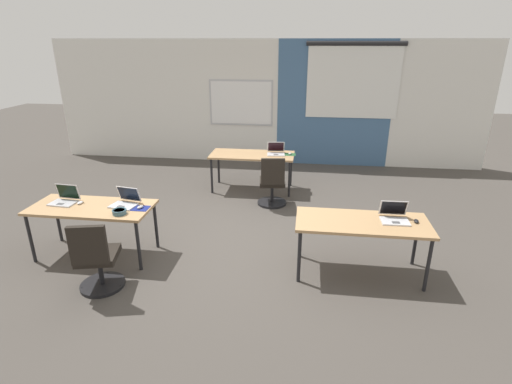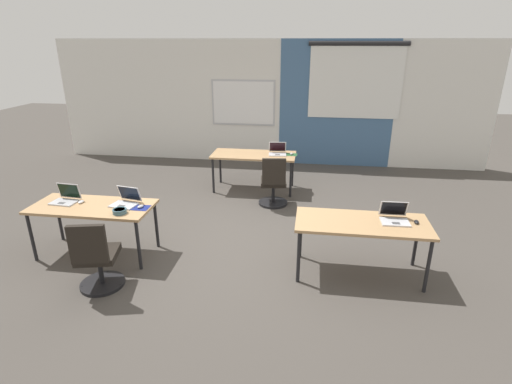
{
  "view_description": "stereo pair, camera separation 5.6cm",
  "coord_description": "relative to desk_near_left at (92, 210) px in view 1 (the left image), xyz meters",
  "views": [
    {
      "loc": [
        1.04,
        -5.07,
        2.77
      ],
      "look_at": [
        0.41,
        -0.3,
        0.92
      ],
      "focal_mm": 27.75,
      "sensor_mm": 36.0,
      "label": 1
    },
    {
      "loc": [
        1.1,
        -5.06,
        2.77
      ],
      "look_at": [
        0.41,
        -0.3,
        0.92
      ],
      "focal_mm": 27.75,
      "sensor_mm": 36.0,
      "label": 2
    }
  ],
  "objects": [
    {
      "name": "mouse_near_left_end",
      "position": [
        -0.18,
        0.05,
        0.08
      ],
      "size": [
        0.07,
        0.11,
        0.03
      ],
      "color": "silver",
      "rests_on": "desk_near_left"
    },
    {
      "name": "desk_near_left",
      "position": [
        0.0,
        0.0,
        0.0
      ],
      "size": [
        1.6,
        0.7,
        0.72
      ],
      "color": "tan",
      "rests_on": "ground"
    },
    {
      "name": "snack_bowl",
      "position": [
        0.49,
        -0.19,
        0.1
      ],
      "size": [
        0.18,
        0.18,
        0.06
      ],
      "color": "#3D6070",
      "rests_on": "desk_near_left"
    },
    {
      "name": "laptop_far_right",
      "position": [
        2.2,
        2.86,
        0.11
      ],
      "size": [
        0.36,
        0.35,
        0.22
      ],
      "rotation": [
        0.0,
        0.0,
        0.1
      ],
      "color": "silver",
      "rests_on": "desk_far_center"
    },
    {
      "name": "mousepad_far_right",
      "position": [
        2.47,
        2.86,
        0.06
      ],
      "size": [
        0.22,
        0.19,
        0.0
      ],
      "color": "#23512D",
      "rests_on": "desk_far_center"
    },
    {
      "name": "laptop_near_right_end",
      "position": [
        3.88,
        0.08,
        0.11
      ],
      "size": [
        0.34,
        0.32,
        0.23
      ],
      "rotation": [
        0.0,
        0.0,
        0.03
      ],
      "color": "silver",
      "rests_on": "desk_near_right"
    },
    {
      "name": "laptop_near_left_inner",
      "position": [
        0.43,
        0.1,
        0.11
      ],
      "size": [
        0.38,
        0.35,
        0.23
      ],
      "rotation": [
        0.0,
        0.0,
        -0.18
      ],
      "color": "silver",
      "rests_on": "desk_near_left"
    },
    {
      "name": "desk_near_right",
      "position": [
        3.5,
        0.0,
        0.0
      ],
      "size": [
        1.6,
        0.7,
        0.72
      ],
      "color": "tan",
      "rests_on": "ground"
    },
    {
      "name": "back_wall_assembly",
      "position": [
        1.8,
        4.8,
        0.75
      ],
      "size": [
        10.0,
        0.27,
        2.8
      ],
      "color": "silver",
      "rests_on": "ground"
    },
    {
      "name": "mouse_far_right",
      "position": [
        2.47,
        2.86,
        0.08
      ],
      "size": [
        0.06,
        0.1,
        0.03
      ],
      "color": "#B2B2B7",
      "rests_on": "mousepad_far_right"
    },
    {
      "name": "chair_near_left_inner",
      "position": [
        0.45,
        -0.78,
        -0.28
      ],
      "size": [
        0.53,
        0.58,
        0.92
      ],
      "rotation": [
        0.0,
        0.0,
        3.37
      ],
      "color": "black",
      "rests_on": "ground"
    },
    {
      "name": "laptop_near_left_end",
      "position": [
        -0.41,
        0.07,
        0.11
      ],
      "size": [
        0.35,
        0.3,
        0.24
      ],
      "rotation": [
        0.0,
        0.0,
        -0.08
      ],
      "color": "#B7B7BC",
      "rests_on": "desk_near_left"
    },
    {
      "name": "mouse_near_left_inner",
      "position": [
        0.68,
        0.01,
        0.08
      ],
      "size": [
        0.09,
        0.11,
        0.03
      ],
      "color": "#B2B2B7",
      "rests_on": "mousepad_near_left_inner"
    },
    {
      "name": "ground_plane",
      "position": [
        1.75,
        0.6,
        -0.66
      ],
      "size": [
        24.0,
        24.0,
        0.0
      ],
      "color": "#47423D"
    },
    {
      "name": "chair_far_right",
      "position": [
        2.22,
        2.04,
        -0.28
      ],
      "size": [
        0.52,
        0.56,
        0.92
      ],
      "rotation": [
        0.0,
        0.0,
        3.27
      ],
      "color": "black",
      "rests_on": "ground"
    },
    {
      "name": "mousepad_near_left_inner",
      "position": [
        0.68,
        0.01,
        0.06
      ],
      "size": [
        0.22,
        0.19,
        0.0
      ],
      "color": "navy",
      "rests_on": "desk_near_left"
    },
    {
      "name": "mouse_near_right_end",
      "position": [
        4.14,
        0.05,
        0.08
      ],
      "size": [
        0.06,
        0.1,
        0.03
      ],
      "color": "black",
      "rests_on": "desk_near_right"
    },
    {
      "name": "desk_far_center",
      "position": [
        1.75,
        2.8,
        0.0
      ],
      "size": [
        1.6,
        0.7,
        0.72
      ],
      "color": "tan",
      "rests_on": "ground"
    }
  ]
}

